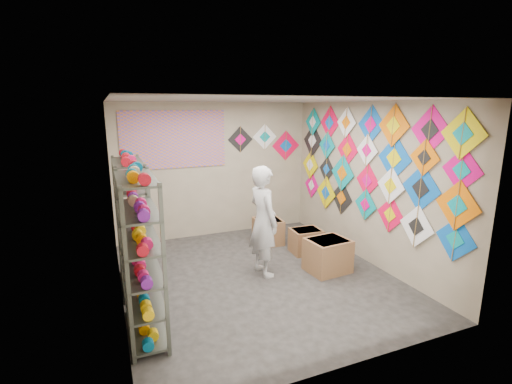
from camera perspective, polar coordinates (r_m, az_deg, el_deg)
name	(u,v)px	position (r m, az deg, el deg)	size (l,w,h in m)	color
ground	(257,277)	(5.98, 0.22, -12.92)	(4.50, 4.50, 0.00)	#282623
room_walls	(257,174)	(5.47, 0.23, 2.78)	(4.50, 4.50, 4.50)	tan
shelf_rack_front	(141,257)	(4.45, -17.23, -9.58)	(0.40, 1.10, 1.90)	#4C5147
shelf_rack_back	(132,224)	(5.67, -18.52, -4.76)	(0.40, 1.10, 1.90)	#4C5147
string_spools	(136,232)	(5.02, -18.03, -5.86)	(0.12, 2.36, 0.12)	#F5196C
kite_wall_display	(368,166)	(6.45, 16.85, 3.90)	(0.06, 4.25, 2.05)	blue
back_wall_kites	(267,141)	(7.92, 1.67, 7.79)	(1.65, 0.02, 0.80)	black
poster	(174,140)	(7.33, -12.47, 7.87)	(2.00, 0.01, 1.10)	#7153B5
shopkeeper	(263,221)	(5.79, 1.13, -4.50)	(0.49, 0.68, 1.75)	silver
carton_a	(328,255)	(6.18, 10.96, -9.54)	(0.65, 0.54, 0.54)	#986D42
carton_b	(306,241)	(6.89, 7.69, -7.47)	(0.53, 0.44, 0.44)	#986D42
carton_c	(268,231)	(7.29, 1.88, -6.03)	(0.50, 0.55, 0.48)	#986D42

